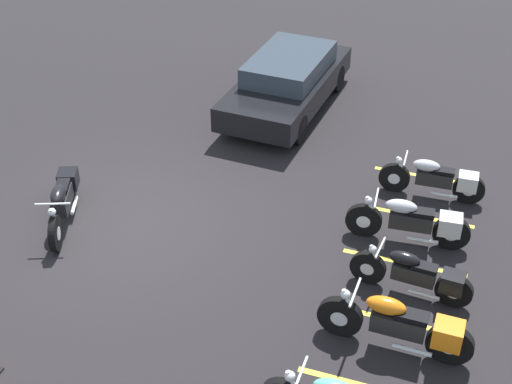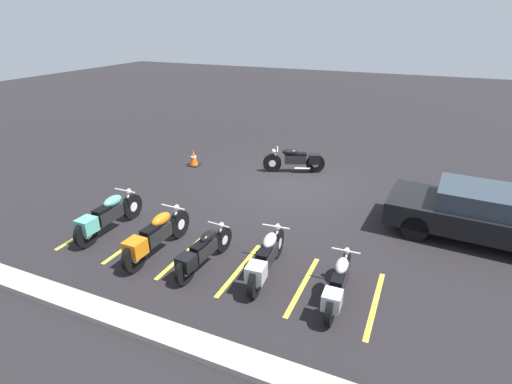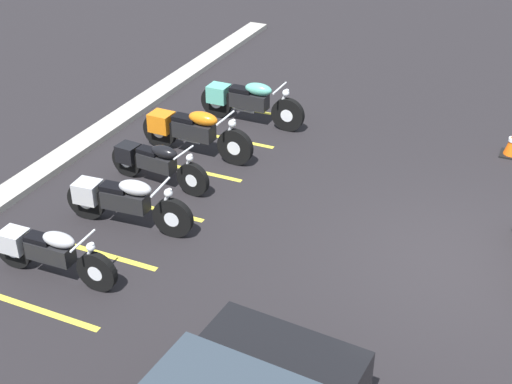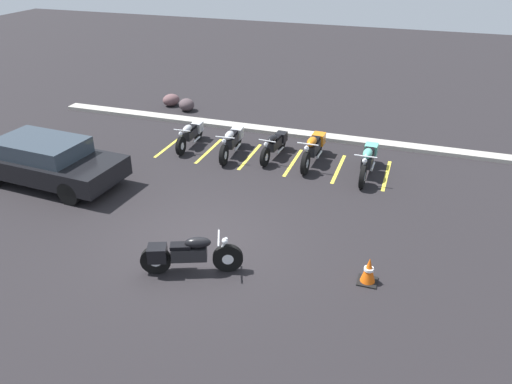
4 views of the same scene
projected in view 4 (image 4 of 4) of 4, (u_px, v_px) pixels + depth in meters
name	position (u px, v px, depth m)	size (l,w,h in m)	color
ground	(201.00, 242.00, 11.52)	(60.00, 60.00, 0.00)	black
motorcycle_black_featured	(186.00, 254.00, 10.32)	(2.02, 0.99, 0.84)	black
parked_bike_0	(191.00, 134.00, 16.46)	(0.56, 2.00, 0.78)	black
parked_bike_1	(232.00, 141.00, 15.83)	(0.60, 2.16, 0.85)	black
parked_bike_2	(275.00, 144.00, 15.67)	(0.55, 1.98, 0.78)	black
parked_bike_3	(314.00, 148.00, 15.26)	(0.64, 2.29, 0.90)	black
parked_bike_4	(368.00, 159.00, 14.50)	(0.63, 2.26, 0.89)	black
car_black	(47.00, 160.00, 13.93)	(4.41, 2.09, 1.29)	black
concrete_curb	(286.00, 132.00, 17.57)	(18.00, 0.50, 0.12)	#A8A399
landscape_rock_0	(187.00, 105.00, 19.72)	(0.63, 0.59, 0.49)	#4B3D41
landscape_rock_1	(171.00, 100.00, 20.28)	(0.71, 0.58, 0.48)	brown
traffic_cone	(369.00, 271.00, 10.09)	(0.40, 0.40, 0.59)	black
stall_line_0	(170.00, 145.00, 16.65)	(0.10, 2.10, 0.00)	gold
stall_line_1	(209.00, 151.00, 16.24)	(0.10, 2.10, 0.00)	gold
stall_line_2	(250.00, 156.00, 15.84)	(0.10, 2.10, 0.00)	gold
stall_line_3	(293.00, 162.00, 15.44)	(0.10, 2.10, 0.00)	gold
stall_line_4	(339.00, 169.00, 15.03)	(0.10, 2.10, 0.00)	gold
stall_line_5	(386.00, 175.00, 14.63)	(0.10, 2.10, 0.00)	gold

